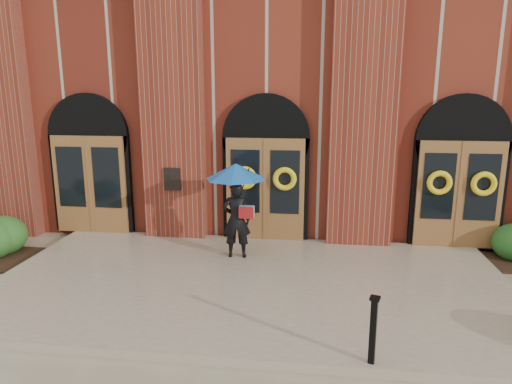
# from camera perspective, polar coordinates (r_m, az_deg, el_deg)

# --- Properties ---
(ground) EXTENTS (90.00, 90.00, 0.00)m
(ground) POSITION_cam_1_polar(r_m,az_deg,el_deg) (8.98, -0.81, -12.23)
(ground) COLOR tan
(ground) RESTS_ON ground
(landing) EXTENTS (10.00, 5.30, 0.15)m
(landing) POSITION_cam_1_polar(r_m,az_deg,el_deg) (9.08, -0.68, -11.40)
(landing) COLOR tan
(landing) RESTS_ON ground
(church_building) EXTENTS (16.20, 12.53, 7.00)m
(church_building) POSITION_cam_1_polar(r_m,az_deg,el_deg) (16.88, 3.47, 11.78)
(church_building) COLOR maroon
(church_building) RESTS_ON ground
(man_with_umbrella) EXTENTS (1.41, 1.41, 2.10)m
(man_with_umbrella) POSITION_cam_1_polar(r_m,az_deg,el_deg) (9.83, -2.48, -0.03)
(man_with_umbrella) COLOR black
(man_with_umbrella) RESTS_ON landing
(metal_post) EXTENTS (0.16, 0.16, 0.97)m
(metal_post) POSITION_cam_1_polar(r_m,az_deg,el_deg) (6.56, 14.43, -16.21)
(metal_post) COLOR black
(metal_post) RESTS_ON landing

